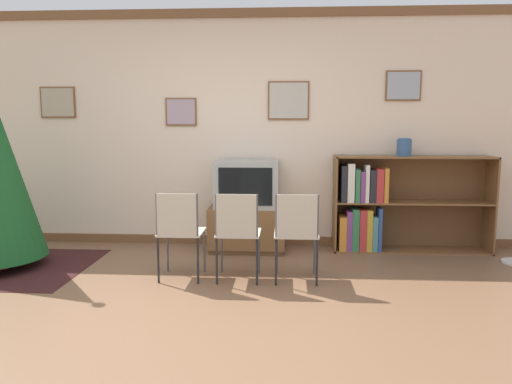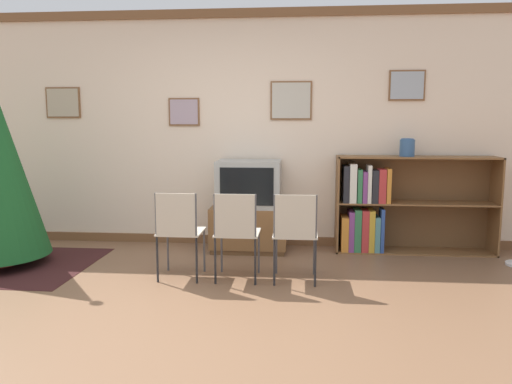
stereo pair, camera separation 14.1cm
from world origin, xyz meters
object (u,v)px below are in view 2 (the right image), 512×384
Objects in this scene: folding_chair_left at (179,229)px; vase at (407,147)px; bookshelf at (385,207)px; folding_chair_right at (295,232)px; folding_chair_center at (236,231)px; tv_console at (249,228)px; television at (249,184)px.

folding_chair_left is 2.64m from vase.
folding_chair_right is at bearing -129.09° from bookshelf.
bookshelf is at bearing 177.96° from vase.
folding_chair_center is (0.53, 0.00, 0.00)m from folding_chair_left.
bookshelf is at bearing 3.27° from tv_console.
television is at bearing 90.00° from folding_chair_center.
television is 0.86× the size of folding_chair_left.
folding_chair_right is (0.53, 0.00, 0.00)m from folding_chair_center.
folding_chair_center is 0.53m from folding_chair_right.
folding_chair_right is at bearing 0.00° from folding_chair_left.
television is 1.27m from folding_chair_left.
folding_chair_left is at bearing -115.43° from television.
television is 1.77m from vase.
folding_chair_center is 1.00× the size of folding_chair_right.
folding_chair_left is 1.00× the size of folding_chair_center.
folding_chair_center is at bearing -90.00° from tv_console.
television is 0.86× the size of folding_chair_center.
bookshelf is 0.70m from vase.
bookshelf is (1.51, 0.09, -0.25)m from television.
folding_chair_left is 2.37m from bookshelf.
tv_console is 1.03× the size of folding_chair_right.
folding_chair_right is (0.53, -1.11, -0.29)m from television.
bookshelf reaches higher than folding_chair_center.
folding_chair_center is (0.00, -1.12, 0.22)m from tv_console.
folding_chair_center is 2.21m from vase.
vase reaches higher than television.
tv_console is 0.49× the size of bookshelf.
folding_chair_left is 1.06m from folding_chair_right.
folding_chair_left is at bearing 180.00° from folding_chair_center.
vase is at bearing 45.01° from folding_chair_right.
tv_console is 1.03× the size of folding_chair_center.
television is at bearing 115.43° from folding_chair_right.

